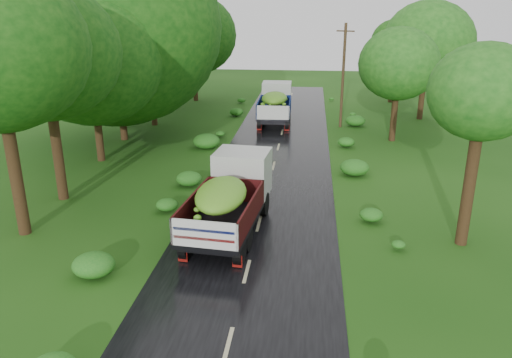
# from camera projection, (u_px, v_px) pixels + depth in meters

# --- Properties ---
(ground) EXTENTS (120.00, 120.00, 0.00)m
(ground) POSITION_uv_depth(u_px,v_px,m) (228.00, 346.00, 13.52)
(ground) COLOR #17420E
(ground) RESTS_ON ground
(road) EXTENTS (6.50, 80.00, 0.02)m
(road) POSITION_uv_depth(u_px,v_px,m) (250.00, 258.00, 18.20)
(road) COLOR black
(road) RESTS_ON ground
(road_lines) EXTENTS (0.12, 69.60, 0.00)m
(road_lines) POSITION_uv_depth(u_px,v_px,m) (253.00, 245.00, 19.14)
(road_lines) COLOR #BFB78C
(road_lines) RESTS_ON road
(truck_near) EXTENTS (2.96, 6.82, 2.78)m
(truck_near) POSITION_uv_depth(u_px,v_px,m) (231.00, 194.00, 19.97)
(truck_near) COLOR black
(truck_near) RESTS_ON ground
(truck_far) EXTENTS (2.49, 6.73, 2.81)m
(truck_far) POSITION_uv_depth(u_px,v_px,m) (275.00, 102.00, 38.69)
(truck_far) COLOR black
(truck_far) RESTS_ON ground
(utility_pole) EXTENTS (1.26, 0.56, 7.52)m
(utility_pole) POSITION_uv_depth(u_px,v_px,m) (343.00, 75.00, 36.30)
(utility_pole) COLOR #382616
(utility_pole) RESTS_ON ground
(trees_left) EXTENTS (6.23, 33.45, 9.68)m
(trees_left) POSITION_uv_depth(u_px,v_px,m) (128.00, 40.00, 32.53)
(trees_left) COLOR black
(trees_left) RESTS_ON ground
(trees_right) EXTENTS (6.68, 32.68, 7.67)m
(trees_right) POSITION_uv_depth(u_px,v_px,m) (417.00, 52.00, 34.72)
(trees_right) COLOR black
(trees_right) RESTS_ON ground
(shrubs) EXTENTS (11.90, 44.00, 0.70)m
(shrubs) POSITION_uv_depth(u_px,v_px,m) (271.00, 171.00, 26.53)
(shrubs) COLOR #19691B
(shrubs) RESTS_ON ground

